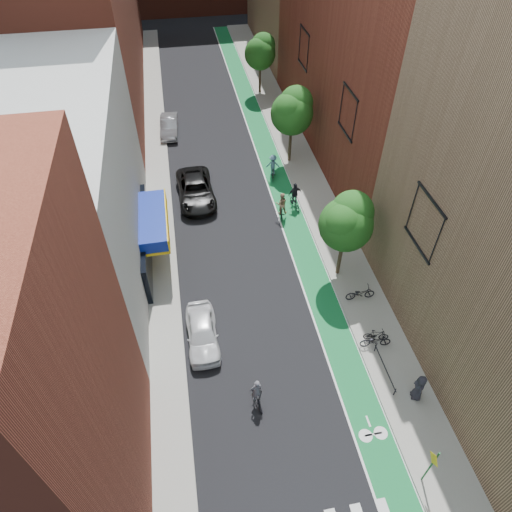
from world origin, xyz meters
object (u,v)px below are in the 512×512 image
cyclist_lane_mid (295,198)px  pedestrian (419,387)px  parked_car_black (196,190)px  cyclist_lane_far (273,168)px  parked_car_white (202,333)px  cyclist_lane_near (281,207)px  parked_car_silver (169,126)px  cyclist_lead (257,396)px

cyclist_lane_mid → pedestrian: (2.40, -17.08, 0.19)m
parked_car_black → cyclist_lane_far: 6.90m
parked_car_white → parked_car_black: bearing=86.3°
cyclist_lane_near → cyclist_lane_mid: (1.29, 0.98, -0.07)m
parked_car_silver → cyclist_lane_mid: 16.17m
parked_car_silver → cyclist_lane_mid: cyclist_lane_mid is taller
parked_car_silver → pedestrian: (11.49, -30.45, 0.31)m
parked_car_black → cyclist_lane_far: (6.66, 1.80, 0.12)m
cyclist_lane_mid → cyclist_lane_far: 4.37m
parked_car_silver → cyclist_lead: (3.14, -29.22, -0.03)m
parked_car_white → cyclist_lane_mid: size_ratio=2.02×
cyclist_lead → cyclist_lane_mid: 16.93m
parked_car_white → cyclist_lead: (2.40, -4.50, -0.04)m
parked_car_white → parked_car_black: parked_car_black is taller
cyclist_lead → cyclist_lane_near: bearing=-117.8°
parked_car_silver → pedestrian: pedestrian is taller
pedestrian → parked_car_white: bearing=-100.2°
cyclist_lane_near → pedestrian: bearing=110.8°
cyclist_lane_mid → parked_car_black: bearing=-30.0°
cyclist_lead → parked_car_black: bearing=-95.6°
parked_car_white → pedestrian: (10.75, -5.73, 0.30)m
parked_car_silver → cyclist_lane_mid: bearing=-51.8°
parked_car_black → cyclist_lead: (1.54, -18.34, -0.12)m
cyclist_lead → pedestrian: bearing=161.3°
cyclist_lead → cyclist_lane_far: bearing=-114.6°
cyclist_lane_far → parked_car_black: bearing=27.9°
parked_car_silver → parked_car_white: bearing=-84.2°
cyclist_lane_near → cyclist_lane_mid: size_ratio=0.98×
pedestrian → parked_car_silver: bearing=-141.4°
parked_car_white → cyclist_lane_near: (7.06, 10.36, 0.18)m
parked_car_black → pedestrian: pedestrian is taller
parked_car_black → cyclist_lead: size_ratio=2.93×
parked_car_black → cyclist_lead: bearing=-87.1°
parked_car_silver → cyclist_lane_mid: size_ratio=2.06×
parked_car_silver → pedestrian: 32.55m
parked_car_black → cyclist_lane_mid: cyclist_lane_mid is taller
cyclist_lane_mid → pedestrian: size_ratio=1.21×
parked_car_silver → cyclist_lane_far: bearing=-43.7°
parked_car_black → cyclist_lane_far: size_ratio=2.82×
cyclist_lane_far → cyclist_lane_near: bearing=97.8°
parked_car_black → cyclist_lane_near: cyclist_lane_near is taller
cyclist_lane_far → pedestrian: bearing=111.4°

